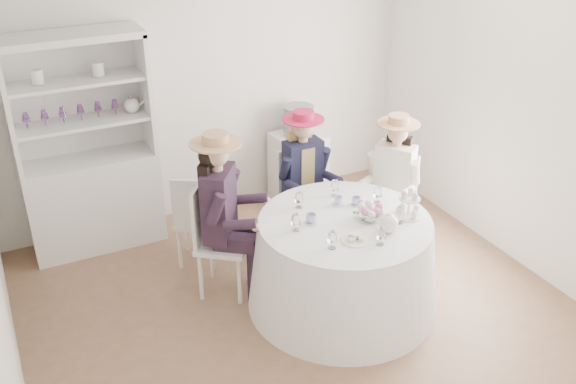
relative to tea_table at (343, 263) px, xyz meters
name	(u,v)px	position (x,y,z in m)	size (l,w,h in m)	color
ground	(293,302)	(-0.38, 0.19, -0.41)	(4.50, 4.50, 0.00)	brown
wall_back	(206,90)	(-0.38, 2.19, 0.94)	(4.50, 4.50, 0.00)	white
wall_front	(461,304)	(-0.38, -1.81, 0.94)	(4.50, 4.50, 0.00)	white
wall_right	(510,118)	(1.87, 0.19, 0.94)	(4.50, 4.50, 0.00)	white
tea_table	(343,263)	(0.00, 0.00, 0.00)	(1.65, 1.65, 0.83)	white
hutch	(91,175)	(-1.69, 1.96, 0.35)	(1.44, 0.93, 2.14)	silver
side_table	(298,167)	(0.55, 1.91, -0.02)	(0.50, 0.50, 0.78)	silver
hatbox	(299,121)	(0.55, 1.91, 0.54)	(0.33, 0.33, 0.33)	black
guest_left	(222,206)	(-0.84, 0.63, 0.45)	(0.66, 0.62, 1.53)	silver
guest_mid	(304,172)	(0.16, 1.04, 0.38)	(0.50, 0.53, 1.41)	silver
guest_right	(393,177)	(0.88, 0.57, 0.38)	(0.60, 0.57, 1.40)	silver
spare_chair	(196,217)	(-0.92, 1.14, 0.10)	(0.54, 0.54, 0.95)	silver
teacup_a	(311,219)	(-0.27, 0.09, 0.45)	(0.09, 0.09, 0.07)	white
teacup_b	(338,201)	(0.08, 0.26, 0.45)	(0.07, 0.07, 0.07)	white
teacup_c	(356,201)	(0.22, 0.19, 0.45)	(0.08, 0.08, 0.06)	white
flower_bowl	(370,217)	(0.19, -0.07, 0.44)	(0.21, 0.21, 0.05)	white
flower_arrangement	(369,210)	(0.19, -0.06, 0.50)	(0.18, 0.18, 0.07)	#D56A9D
table_teapot	(388,223)	(0.22, -0.30, 0.49)	(0.23, 0.16, 0.17)	white
sandwich_plate	(355,239)	(-0.09, -0.30, 0.43)	(0.23, 0.23, 0.05)	white
cupcake_stand	(409,207)	(0.52, -0.16, 0.50)	(0.24, 0.24, 0.23)	white
stemware_set	(346,213)	(0.00, 0.00, 0.49)	(0.93, 0.93, 0.15)	white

